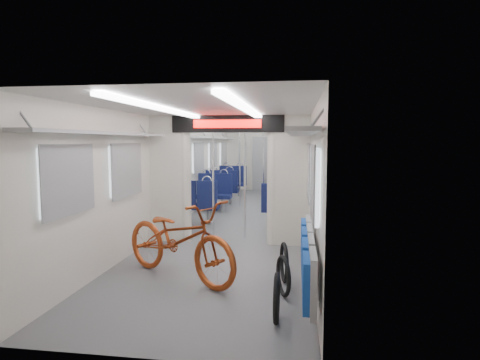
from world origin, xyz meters
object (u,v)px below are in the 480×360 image
Objects in this scene: seat_bay_far_right at (288,182)px; stanchion_far_left at (240,166)px; bike_hoop_a at (277,300)px; stanchion_near_left at (213,177)px; bike_hoop_b at (283,278)px; stanchion_near_right at (245,178)px; bicycle at (179,239)px; flip_bench at (308,256)px; bike_hoop_c at (284,264)px; seat_bay_near_right at (284,198)px; stanchion_far_right at (263,167)px; seat_bay_near_left at (207,195)px; seat_bay_far_left at (228,182)px.

stanchion_far_left reaches higher than seat_bay_far_right.
stanchion_near_left reaches higher than bike_hoop_a.
stanchion_near_right is (-0.83, 2.80, 0.93)m from bike_hoop_b.
bicycle is 4.16× the size of bike_hoop_b.
seat_bay_far_right is 0.98× the size of stanchion_far_left.
seat_bay_far_right is 5.31m from stanchion_near_right.
flip_bench is 4.01× the size of bike_hoop_c.
bike_hoop_a is at bearing -88.89° from seat_bay_near_right.
stanchion_near_right is (-0.68, -1.82, 0.62)m from seat_bay_near_right.
bicycle is 1.04× the size of seat_bay_near_right.
bicycle is 2.61m from stanchion_near_left.
seat_bay_near_right is 2.32m from stanchion_far_left.
bicycle is 0.90× the size of stanchion_near_right.
stanchion_far_right is at bearing 97.69° from bike_hoop_c.
seat_bay_near_right is at bearing 51.01° from stanchion_near_left.
stanchion_near_right is (-1.10, 3.08, 0.57)m from flip_bench.
seat_bay_near_left is at bearing -135.79° from stanchion_far_right.
bike_hoop_a is 0.99× the size of bike_hoop_c.
stanchion_near_right is (1.19, -1.96, 0.60)m from seat_bay_near_left.
bike_hoop_c is 0.24× the size of seat_bay_far_right.
stanchion_near_right reaches higher than bike_hoop_b.
bicycle is at bearing -89.65° from stanchion_far_left.
stanchion_near_right is (-0.82, 2.32, 0.91)m from bike_hoop_c.
stanchion_far_right is at bearing 113.82° from seat_bay_near_right.
bike_hoop_a is 8.76m from seat_bay_far_right.
stanchion_near_left is at bearing -104.75° from seat_bay_far_right.
seat_bay_far_right is at bearing 9.53° from seat_bay_far_left.
seat_bay_far_left is 0.94× the size of stanchion_far_left.
stanchion_near_left is (-1.48, 2.97, 0.93)m from bike_hoop_b.
bike_hoop_c is at bearing -88.94° from seat_bay_far_right.
bike_hoop_b is 6.10m from stanchion_far_right.
seat_bay_near_left is at bearing 106.82° from stanchion_near_left.
seat_bay_far_right is at bearing 73.54° from stanchion_far_right.
stanchion_far_right reaches higher than seat_bay_near_right.
seat_bay_far_right reaches higher than seat_bay_near_left.
seat_bay_near_left reaches higher than bike_hoop_a.
seat_bay_near_right is at bearing -66.18° from stanchion_far_right.
seat_bay_near_left is 0.97× the size of seat_bay_far_left.
stanchion_near_left is 1.00× the size of stanchion_near_right.
seat_bay_near_left reaches higher than bike_hoop_b.
stanchion_far_left and stanchion_far_right have the same top height.
seat_bay_near_left is 0.93× the size of seat_bay_far_right.
stanchion_far_right is (-0.60, -2.05, 0.58)m from seat_bay_far_right.
stanchion_far_left reaches higher than seat_bay_far_left.
stanchion_near_right reaches higher than seat_bay_near_right.
seat_bay_near_left is 2.96m from seat_bay_far_left.
stanchion_near_right reaches higher than bike_hoop_a.
bike_hoop_b is 0.93× the size of bike_hoop_c.
bike_hoop_b is 0.22× the size of stanchion_near_right.
seat_bay_far_left reaches higher than seat_bay_near_left.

